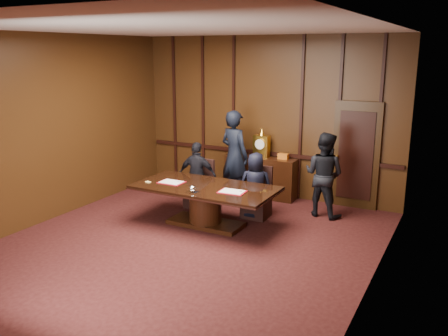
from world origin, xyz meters
name	(u,v)px	position (x,y,z in m)	size (l,w,h in m)	color
room	(187,145)	(0.07, 0.14, 1.72)	(7.00, 7.04, 3.50)	black
sideboard	(261,175)	(0.00, 3.26, 0.49)	(1.60, 0.45, 1.54)	black
conference_table	(205,199)	(-0.18, 1.10, 0.51)	(2.62, 1.32, 0.76)	black
folder_left	(171,182)	(-0.85, 1.00, 0.77)	(0.46, 0.33, 0.02)	#B21020
folder_right	(232,192)	(0.43, 0.99, 0.77)	(0.48, 0.36, 0.02)	#B21020
inkstand	(192,189)	(-0.18, 0.65, 0.81)	(0.20, 0.14, 0.12)	white
notepad	(148,182)	(-1.26, 0.82, 0.77)	(0.10, 0.07, 0.01)	#FAD87A
chair_left	(200,193)	(-0.82, 1.98, 0.29)	(0.52, 0.52, 0.99)	black
chair_right	(257,202)	(0.47, 1.98, 0.29)	(0.49, 0.49, 0.99)	black
signatory_left	(197,176)	(-0.83, 1.90, 0.69)	(0.81, 0.34, 1.38)	black
signatory_right	(255,186)	(0.47, 1.90, 0.65)	(0.64, 0.41, 1.30)	black
witness_left	(235,156)	(-0.41, 2.75, 0.98)	(0.71, 0.47, 1.96)	black
witness_right	(324,175)	(1.58, 2.67, 0.83)	(0.81, 0.63, 1.66)	black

